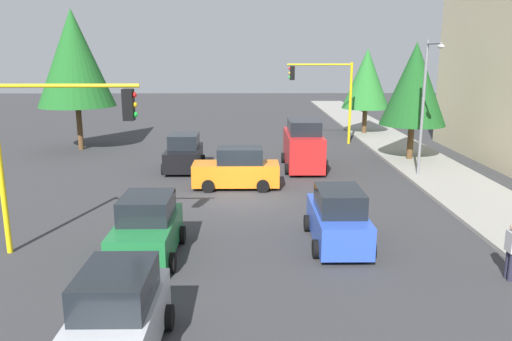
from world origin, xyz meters
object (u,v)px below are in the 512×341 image
(traffic_signal_far_left, at_px, (325,87))
(car_black, at_px, (184,154))
(traffic_signal_near_right, at_px, (55,133))
(pedestrian_crossing, at_px, (512,250))
(car_orange, at_px, (237,170))
(car_green, at_px, (147,230))
(tree_opposite_side, at_px, (74,58))
(tree_roadside_far, at_px, (367,79))
(tree_roadside_mid, at_px, (414,84))
(car_silver, at_px, (116,321))
(delivery_van_red, at_px, (303,146))
(car_blue, at_px, (338,219))
(street_lamp_curbside, at_px, (427,94))

(traffic_signal_far_left, distance_m, car_black, 12.48)
(traffic_signal_near_right, relative_size, car_black, 1.45)
(pedestrian_crossing, bearing_deg, car_orange, -141.73)
(car_green, distance_m, pedestrian_crossing, 10.87)
(car_black, bearing_deg, tree_opposite_side, -128.19)
(car_orange, relative_size, car_black, 1.08)
(tree_roadside_far, relative_size, tree_roadside_mid, 0.96)
(car_green, height_order, pedestrian_crossing, car_green)
(car_silver, distance_m, pedestrian_crossing, 10.91)
(tree_roadside_mid, bearing_deg, car_black, -81.17)
(traffic_signal_far_left, distance_m, car_green, 22.33)
(tree_roadside_far, xyz_separation_m, car_green, (24.36, -12.41, -3.49))
(traffic_signal_far_left, bearing_deg, pedestrian_crossing, 5.40)
(traffic_signal_far_left, distance_m, car_silver, 27.36)
(tree_roadside_mid, bearing_deg, pedestrian_crossing, -7.72)
(tree_roadside_mid, bearing_deg, tree_opposite_side, -100.78)
(tree_roadside_mid, xyz_separation_m, delivery_van_red, (1.91, -6.64, -3.30))
(pedestrian_crossing, bearing_deg, tree_opposite_side, -137.07)
(traffic_signal_far_left, relative_size, tree_roadside_far, 0.85)
(tree_roadside_far, xyz_separation_m, tree_opposite_side, (6.00, -20.50, 1.63))
(car_orange, bearing_deg, tree_roadside_far, 148.63)
(traffic_signal_near_right, height_order, delivery_van_red, traffic_signal_near_right)
(traffic_signal_near_right, relative_size, car_green, 1.46)
(tree_roadside_far, bearing_deg, delivery_van_red, -27.27)
(car_orange, xyz_separation_m, pedestrian_crossing, (10.21, 8.06, 0.01))
(tree_roadside_far, distance_m, car_blue, 24.43)
(car_orange, bearing_deg, tree_opposite_side, -132.94)
(tree_roadside_far, xyz_separation_m, car_blue, (23.38, -6.16, -3.49))
(car_blue, bearing_deg, car_black, -149.65)
(tree_roadside_far, height_order, car_green, tree_roadside_far)
(car_silver, bearing_deg, tree_opposite_side, -160.36)
(traffic_signal_far_left, distance_m, tree_opposite_side, 16.94)
(tree_opposite_side, xyz_separation_m, pedestrian_crossing, (20.21, 18.80, -5.11))
(traffic_signal_near_right, bearing_deg, traffic_signal_far_left, 150.36)
(tree_opposite_side, height_order, car_orange, tree_opposite_side)
(car_black, xyz_separation_m, pedestrian_crossing, (14.15, 11.09, 0.01))
(tree_roadside_mid, height_order, car_green, tree_roadside_mid)
(street_lamp_curbside, height_order, car_orange, street_lamp_curbside)
(car_blue, bearing_deg, pedestrian_crossing, 57.66)
(traffic_signal_far_left, xyz_separation_m, tree_roadside_far, (-4.00, 3.80, 0.34))
(street_lamp_curbside, height_order, tree_roadside_mid, street_lamp_curbside)
(car_silver, xyz_separation_m, car_black, (-17.86, -0.83, 0.00))
(car_orange, xyz_separation_m, car_green, (8.36, -2.66, -0.00))
(delivery_van_red, relative_size, pedestrian_crossing, 2.82)
(street_lamp_curbside, height_order, car_black, street_lamp_curbside)
(traffic_signal_near_right, height_order, street_lamp_curbside, street_lamp_curbside)
(car_black, bearing_deg, street_lamp_curbside, 79.46)
(tree_roadside_mid, relative_size, pedestrian_crossing, 4.12)
(tree_roadside_far, height_order, car_orange, tree_roadside_far)
(car_green, xyz_separation_m, car_silver, (5.56, 0.45, -0.00))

